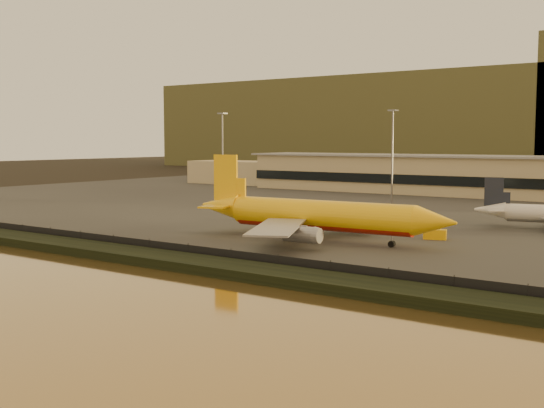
{
  "coord_description": "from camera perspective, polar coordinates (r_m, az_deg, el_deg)",
  "views": [
    {
      "loc": [
        68.84,
        -85.86,
        17.61
      ],
      "look_at": [
        -0.8,
        12.0,
        6.3
      ],
      "focal_mm": 45.0,
      "sensor_mm": 36.0,
      "label": 1
    }
  ],
  "objects": [
    {
      "name": "apron_light_masts",
      "position": [
        169.64,
        16.98,
        4.5
      ],
      "size": [
        152.2,
        12.2,
        25.4
      ],
      "color": "slate",
      "rests_on": "tarmac"
    },
    {
      "name": "perimeter_fence",
      "position": [
        101.55,
        -7.85,
        -3.92
      ],
      "size": [
        300.0,
        0.05,
        2.2
      ],
      "primitive_type": "cube",
      "color": "black",
      "rests_on": "tarmac"
    },
    {
      "name": "tarmac",
      "position": [
        194.3,
        14.54,
        0.03
      ],
      "size": [
        320.0,
        220.0,
        0.2
      ],
      "primitive_type": "cube",
      "color": "#2D2D2D",
      "rests_on": "ground"
    },
    {
      "name": "ground",
      "position": [
        111.45,
        -3.25,
        -3.72
      ],
      "size": [
        900.0,
        900.0,
        0.0
      ],
      "primitive_type": "plane",
      "color": "black",
      "rests_on": "ground"
    },
    {
      "name": "terminal_building",
      "position": [
        227.53,
        13.91,
        2.36
      ],
      "size": [
        202.0,
        25.0,
        12.6
      ],
      "color": "#C4B388",
      "rests_on": "tarmac"
    },
    {
      "name": "dhl_cargo_jet",
      "position": [
        117.97,
        3.77,
        -0.97
      ],
      "size": [
        49.16,
        48.08,
        14.68
      ],
      "rotation": [
        0.0,
        0.0,
        0.06
      ],
      "color": "yellow",
      "rests_on": "tarmac"
    },
    {
      "name": "gse_vehicle_yellow",
      "position": [
        123.16,
        13.48,
        -2.48
      ],
      "size": [
        4.28,
        2.82,
        1.77
      ],
      "primitive_type": "cube",
      "rotation": [
        0.0,
        0.0,
        0.29
      ],
      "color": "yellow",
      "rests_on": "tarmac"
    },
    {
      "name": "embankment",
      "position": [
        98.82,
        -9.44,
        -4.55
      ],
      "size": [
        320.0,
        7.0,
        1.4
      ],
      "primitive_type": "cube",
      "color": "black",
      "rests_on": "ground"
    },
    {
      "name": "gse_vehicle_white",
      "position": [
        146.73,
        1.8,
        -1.07
      ],
      "size": [
        4.31,
        2.19,
        1.88
      ],
      "primitive_type": "cube",
      "rotation": [
        0.0,
        0.0,
        0.08
      ],
      "color": "silver",
      "rests_on": "tarmac"
    }
  ]
}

